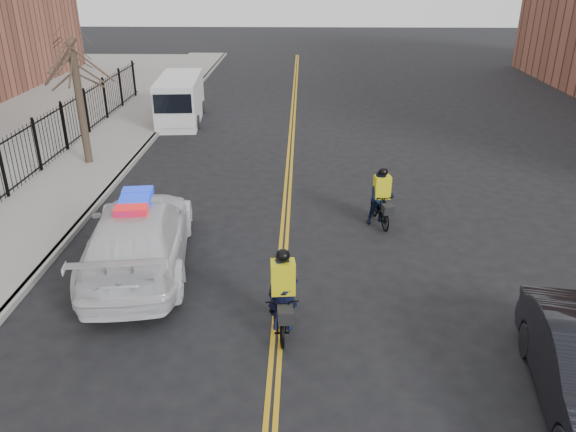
% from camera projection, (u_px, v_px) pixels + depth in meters
% --- Properties ---
extents(ground, '(120.00, 120.00, 0.00)m').
position_uv_depth(ground, '(278.00, 322.00, 12.05)').
color(ground, black).
rests_on(ground, ground).
extents(center_line_left, '(0.10, 60.00, 0.01)m').
position_uv_depth(center_line_left, '(286.00, 186.00, 19.33)').
color(center_line_left, '#C08F16').
rests_on(center_line_left, ground).
extents(center_line_right, '(0.10, 60.00, 0.01)m').
position_uv_depth(center_line_right, '(290.00, 186.00, 19.33)').
color(center_line_right, '#C08F16').
rests_on(center_line_right, ground).
extents(sidewalk, '(3.00, 60.00, 0.15)m').
position_uv_depth(sidewalk, '(72.00, 182.00, 19.48)').
color(sidewalk, gray).
rests_on(sidewalk, ground).
extents(curb, '(0.20, 60.00, 0.15)m').
position_uv_depth(curb, '(115.00, 183.00, 19.44)').
color(curb, gray).
rests_on(curb, ground).
extents(iron_fence, '(0.12, 28.00, 2.00)m').
position_uv_depth(iron_fence, '(25.00, 157.00, 19.13)').
color(iron_fence, black).
rests_on(iron_fence, ground).
extents(street_tree, '(3.20, 3.20, 4.80)m').
position_uv_depth(street_tree, '(75.00, 71.00, 19.87)').
color(street_tree, '#36291F').
rests_on(street_tree, sidewalk).
extents(police_cruiser, '(3.18, 6.19, 1.88)m').
position_uv_depth(police_cruiser, '(139.00, 236.00, 13.91)').
color(police_cruiser, silver).
rests_on(police_cruiser, ground).
extents(cargo_van, '(2.26, 5.17, 2.11)m').
position_uv_depth(cargo_van, '(180.00, 101.00, 26.74)').
color(cargo_van, silver).
rests_on(cargo_van, ground).
extents(cyclist_near, '(0.86, 1.96, 1.87)m').
position_uv_depth(cyclist_near, '(283.00, 302.00, 11.59)').
color(cyclist_near, black).
rests_on(cyclist_near, ground).
extents(cyclist_far, '(0.88, 1.79, 1.75)m').
position_uv_depth(cyclist_far, '(381.00, 202.00, 16.31)').
color(cyclist_far, black).
rests_on(cyclist_far, ground).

